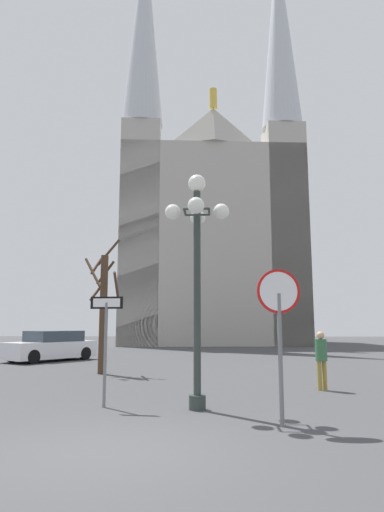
% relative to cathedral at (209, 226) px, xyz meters
% --- Properties ---
extents(ground_plane, '(120.00, 120.00, 0.00)m').
position_rel_cathedral_xyz_m(ground_plane, '(-1.14, -35.57, -11.13)').
color(ground_plane, '#424244').
extents(cathedral, '(17.30, 15.17, 39.95)m').
position_rel_cathedral_xyz_m(cathedral, '(0.00, 0.00, 0.00)').
color(cathedral, '#ADA89E').
rests_on(cathedral, ground).
extents(stop_sign, '(0.81, 0.18, 2.80)m').
position_rel_cathedral_xyz_m(stop_sign, '(1.61, -33.81, -9.16)').
color(stop_sign, slate).
rests_on(stop_sign, ground).
extents(one_way_arrow_sign, '(0.75, 0.10, 2.40)m').
position_rel_cathedral_xyz_m(one_way_arrow_sign, '(-2.00, -32.15, -9.56)').
color(one_way_arrow_sign, slate).
rests_on(one_way_arrow_sign, ground).
extents(street_lamp, '(1.45, 1.45, 5.16)m').
position_rel_cathedral_xyz_m(street_lamp, '(0.04, -32.34, -7.69)').
color(street_lamp, '#2D3833').
rests_on(street_lamp, ground).
extents(bare_tree, '(1.30, 1.28, 5.05)m').
position_rel_cathedral_xyz_m(bare_tree, '(-3.70, -25.70, -8.71)').
color(bare_tree, '#473323').
rests_on(bare_tree, ground).
extents(parked_car_near_white, '(4.00, 4.69, 1.46)m').
position_rel_cathedral_xyz_m(parked_car_near_white, '(-7.66, -20.08, -10.44)').
color(parked_car_near_white, silver).
rests_on(parked_car_near_white, ground).
extents(pedestrian_walking, '(0.32, 0.32, 1.59)m').
position_rel_cathedral_xyz_m(pedestrian_walking, '(3.36, -29.38, -10.18)').
color(pedestrian_walking, olive).
rests_on(pedestrian_walking, ground).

